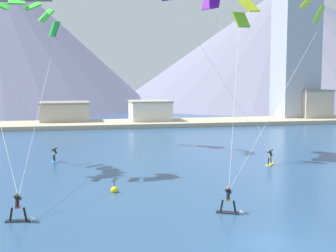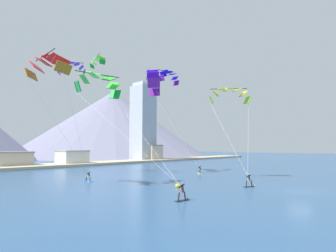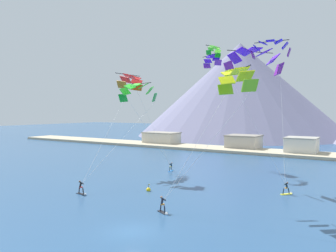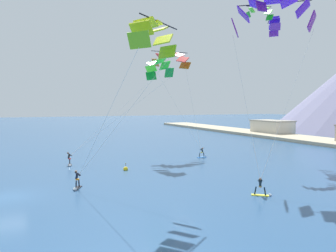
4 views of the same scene
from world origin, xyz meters
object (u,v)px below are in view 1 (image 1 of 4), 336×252
object	(u,v)px
kitesurfer_near_lead	(271,160)
kitesurfer_far_left	(54,157)
race_marker_buoy	(114,190)
kitesurfer_mid_center	(21,212)
parafoil_kite_mid_center	(17,15)
kitesurfer_near_trail	(231,205)
parafoil_kite_near_trail	(278,3)

from	to	relation	value
kitesurfer_near_lead	kitesurfer_far_left	distance (m)	20.96
race_marker_buoy	kitesurfer_mid_center	bearing A→B (deg)	-135.44
parafoil_kite_mid_center	kitesurfer_far_left	bearing A→B (deg)	69.84
kitesurfer_near_lead	kitesurfer_near_trail	bearing A→B (deg)	-121.79
kitesurfer_near_trail	kitesurfer_mid_center	distance (m)	12.45
kitesurfer_mid_center	kitesurfer_far_left	distance (m)	19.13
kitesurfer_near_lead	kitesurfer_far_left	xyz separation A→B (m)	(-20.18, 5.69, -0.03)
parafoil_kite_near_trail	kitesurfer_near_lead	bearing A→B (deg)	67.51
parafoil_kite_near_trail	kitesurfer_near_trail	bearing A→B (deg)	-133.17
kitesurfer_near_trail	parafoil_kite_mid_center	distance (m)	23.12
parafoil_kite_mid_center	kitesurfer_near_lead	bearing A→B (deg)	1.77
kitesurfer_near_lead	kitesurfer_near_trail	xyz separation A→B (m)	(-8.86, -14.29, 0.07)
kitesurfer_mid_center	kitesurfer_far_left	world-z (taller)	kitesurfer_mid_center
kitesurfer_near_trail	kitesurfer_mid_center	size ratio (longest dim) A/B	0.99
kitesurfer_near_trail	parafoil_kite_mid_center	bearing A→B (deg)	135.14
kitesurfer_mid_center	kitesurfer_far_left	size ratio (longest dim) A/B	1.01
kitesurfer_near_trail	race_marker_buoy	size ratio (longest dim) A/B	1.75
kitesurfer_near_lead	race_marker_buoy	world-z (taller)	kitesurfer_near_lead
kitesurfer_far_left	parafoil_kite_mid_center	world-z (taller)	parafoil_kite_mid_center
kitesurfer_far_left	parafoil_kite_near_trail	size ratio (longest dim) A/B	0.13
parafoil_kite_near_trail	kitesurfer_far_left	bearing A→B (deg)	139.09
kitesurfer_mid_center	kitesurfer_near_lead	bearing A→B (deg)	32.22
kitesurfer_far_left	parafoil_kite_mid_center	size ratio (longest dim) A/B	0.13
kitesurfer_near_lead	race_marker_buoy	distance (m)	17.23
kitesurfer_far_left	race_marker_buoy	distance (m)	14.16
kitesurfer_mid_center	parafoil_kite_near_trail	xyz separation A→B (m)	(17.69, 4.73, 13.03)
kitesurfer_far_left	parafoil_kite_mid_center	xyz separation A→B (m)	(-2.34, -6.39, 12.87)
kitesurfer_far_left	parafoil_kite_near_trail	distance (m)	25.58
kitesurfer_far_left	race_marker_buoy	size ratio (longest dim) A/B	1.75
kitesurfer_near_lead	parafoil_kite_mid_center	bearing A→B (deg)	-178.23
kitesurfer_mid_center	race_marker_buoy	world-z (taller)	kitesurfer_mid_center
kitesurfer_near_trail	parafoil_kite_mid_center	xyz separation A→B (m)	(-13.66, 13.59, 12.77)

